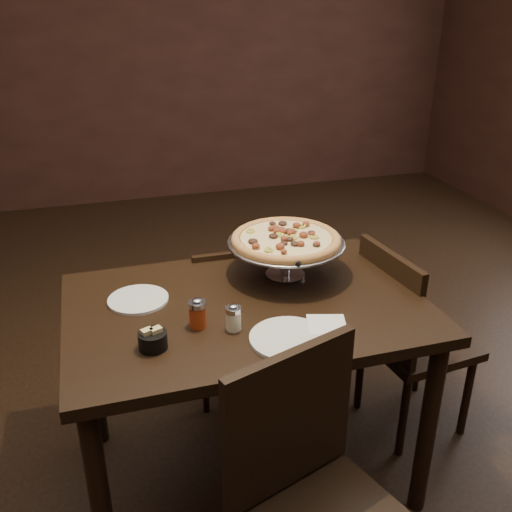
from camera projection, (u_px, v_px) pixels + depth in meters
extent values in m
cube|color=black|center=(254.00, 451.00, 2.48)|extent=(6.00, 7.00, 0.02)
cube|color=black|center=(139.00, 44.00, 4.94)|extent=(6.00, 0.02, 2.80)
cube|color=black|center=(247.00, 308.00, 2.04)|extent=(1.27, 0.85, 0.04)
cylinder|color=black|center=(101.00, 503.00, 1.75)|extent=(0.06, 0.06, 0.75)
cylinder|color=black|center=(428.00, 429.00, 2.05)|extent=(0.06, 0.06, 0.75)
cylinder|color=black|center=(92.00, 369.00, 2.37)|extent=(0.06, 0.06, 0.75)
cylinder|color=black|center=(343.00, 327.00, 2.67)|extent=(0.06, 0.06, 0.75)
cylinder|color=#B6B6BD|center=(285.00, 274.00, 2.23)|extent=(0.15, 0.15, 0.01)
cylinder|color=#B6B6BD|center=(286.00, 259.00, 2.20)|extent=(0.03, 0.03, 0.12)
cylinder|color=#B6B6BD|center=(286.00, 244.00, 2.18)|extent=(0.11, 0.11, 0.01)
cylinder|color=gray|center=(286.00, 243.00, 2.17)|extent=(0.44, 0.44, 0.01)
torus|color=gray|center=(286.00, 242.00, 2.17)|extent=(0.45, 0.45, 0.01)
cylinder|color=#965D2D|center=(286.00, 240.00, 2.17)|extent=(0.41, 0.41, 0.01)
torus|color=#965D2D|center=(286.00, 239.00, 2.17)|extent=(0.42, 0.42, 0.04)
cylinder|color=#D9B477|center=(286.00, 238.00, 2.16)|extent=(0.35, 0.35, 0.01)
cylinder|color=beige|center=(234.00, 321.00, 1.86)|extent=(0.05, 0.05, 0.07)
cylinder|color=#B6B6BD|center=(233.00, 310.00, 1.84)|extent=(0.05, 0.05, 0.02)
ellipsoid|color=#B6B6BD|center=(233.00, 306.00, 1.84)|extent=(0.03, 0.03, 0.01)
cylinder|color=#99230D|center=(198.00, 317.00, 1.87)|extent=(0.06, 0.06, 0.08)
cylinder|color=#B6B6BD|center=(197.00, 304.00, 1.86)|extent=(0.06, 0.06, 0.02)
ellipsoid|color=#B6B6BD|center=(197.00, 300.00, 1.85)|extent=(0.03, 0.03, 0.01)
cylinder|color=black|center=(153.00, 340.00, 1.76)|extent=(0.09, 0.09, 0.06)
cube|color=#D1BB78|center=(148.00, 338.00, 1.75)|extent=(0.04, 0.04, 0.06)
cube|color=#D1BB78|center=(156.00, 336.00, 1.76)|extent=(0.04, 0.04, 0.06)
cube|color=white|center=(327.00, 326.00, 1.88)|extent=(0.16, 0.16, 0.01)
cylinder|color=silver|center=(138.00, 299.00, 2.05)|extent=(0.22, 0.22, 0.01)
cylinder|color=silver|center=(289.00, 339.00, 1.81)|extent=(0.26, 0.26, 0.01)
cone|color=#B6B6BD|center=(301.00, 260.00, 2.02)|extent=(0.15, 0.15, 0.00)
cylinder|color=black|center=(301.00, 259.00, 2.02)|extent=(0.08, 0.11, 0.02)
cube|color=black|center=(230.00, 319.00, 2.71)|extent=(0.39, 0.39, 0.04)
cube|color=black|center=(238.00, 294.00, 2.46)|extent=(0.38, 0.04, 0.40)
cylinder|color=black|center=(252.00, 334.00, 2.97)|extent=(0.03, 0.03, 0.37)
cylinder|color=black|center=(194.00, 343.00, 2.89)|extent=(0.03, 0.03, 0.37)
cylinder|color=black|center=(270.00, 368.00, 2.70)|extent=(0.03, 0.03, 0.37)
cylinder|color=black|center=(205.00, 379.00, 2.62)|extent=(0.03, 0.03, 0.37)
cube|color=black|center=(289.00, 420.00, 1.60)|extent=(0.42, 0.17, 0.46)
cube|color=black|center=(418.00, 342.00, 2.47)|extent=(0.45, 0.45, 0.04)
cube|color=black|center=(387.00, 301.00, 2.30)|extent=(0.07, 0.41, 0.43)
cylinder|color=black|center=(467.00, 396.00, 2.48)|extent=(0.04, 0.04, 0.40)
cylinder|color=black|center=(419.00, 356.00, 2.76)|extent=(0.04, 0.04, 0.40)
cylinder|color=black|center=(403.00, 416.00, 2.37)|extent=(0.04, 0.04, 0.40)
cylinder|color=black|center=(360.00, 372.00, 2.64)|extent=(0.04, 0.04, 0.40)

